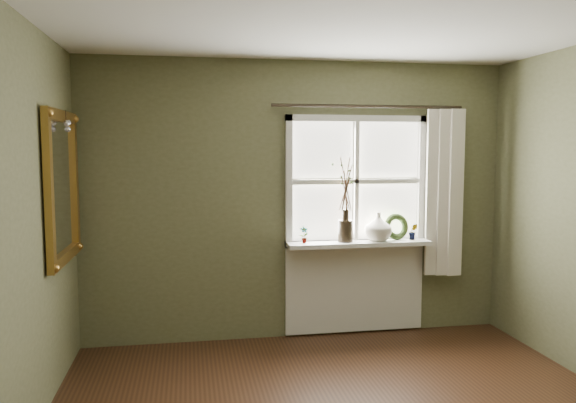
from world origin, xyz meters
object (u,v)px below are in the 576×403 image
at_px(dark_jug, 345,231).
at_px(wreath, 396,229).
at_px(gilt_mirror, 62,186).
at_px(cream_vase, 378,227).

relative_size(dark_jug, wreath, 0.80).
bearing_deg(wreath, dark_jug, 173.54).
xyz_separation_m(dark_jug, gilt_mirror, (-2.38, -0.52, 0.48)).
relative_size(dark_jug, cream_vase, 0.76).
bearing_deg(cream_vase, wreath, 11.72).
bearing_deg(gilt_mirror, cream_vase, 10.79).
distance_m(cream_vase, wreath, 0.20).
distance_m(dark_jug, wreath, 0.52).
bearing_deg(gilt_mirror, dark_jug, 12.21).
bearing_deg(cream_vase, dark_jug, 180.00).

